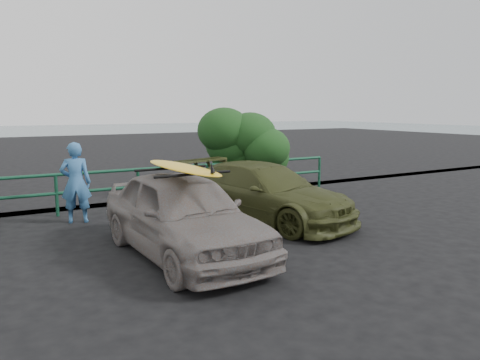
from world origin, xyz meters
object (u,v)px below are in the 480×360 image
object	(u,v)px
guardrail	(99,191)
man	(76,183)
surfboard	(182,167)
sedan	(183,214)
olive_vehicle	(263,193)

from	to	relation	value
guardrail	man	xyz separation A→B (m)	(-0.71, -0.87, 0.39)
guardrail	surfboard	distance (m)	4.44
sedan	man	xyz separation A→B (m)	(-1.13, 3.42, 0.18)
olive_vehicle	man	world-z (taller)	man
guardrail	sedan	world-z (taller)	sedan
sedan	surfboard	bearing A→B (deg)	88.18
guardrail	man	size ratio (longest dim) A/B	7.68
man	guardrail	bearing A→B (deg)	-113.45
sedan	man	size ratio (longest dim) A/B	2.37
olive_vehicle	surfboard	distance (m)	3.09
sedan	man	world-z (taller)	man
sedan	surfboard	distance (m)	0.82
guardrail	olive_vehicle	size ratio (longest dim) A/B	3.07
olive_vehicle	sedan	bearing A→B (deg)	-167.07
man	surfboard	xyz separation A→B (m)	(1.13, -3.42, 0.65)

